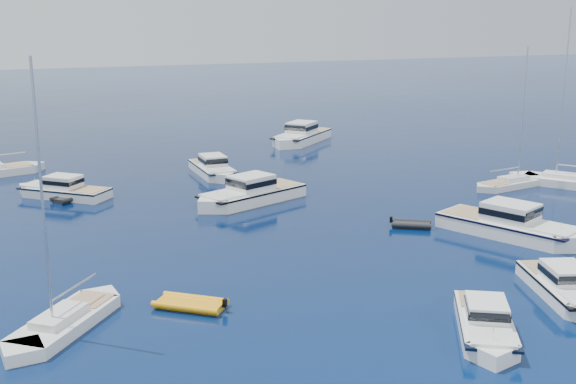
% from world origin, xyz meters
% --- Properties ---
extents(ground, '(400.00, 400.00, 0.00)m').
position_xyz_m(ground, '(0.00, 0.00, 0.00)').
color(ground, navy).
rests_on(ground, ground).
extents(motor_cruiser_near, '(5.59, 9.33, 2.34)m').
position_xyz_m(motor_cruiser_near, '(2.99, 2.45, 0.00)').
color(motor_cruiser_near, white).
rests_on(motor_cruiser_near, ground).
extents(motor_cruiser_right, '(7.88, 12.22, 3.08)m').
position_xyz_m(motor_cruiser_right, '(8.02, 12.87, 0.00)').
color(motor_cruiser_right, white).
rests_on(motor_cruiser_right, ground).
extents(motor_cruiser_left, '(6.63, 8.52, 2.21)m').
position_xyz_m(motor_cruiser_left, '(-4.18, 0.30, 0.00)').
color(motor_cruiser_left, white).
rests_on(motor_cruiser_left, ground).
extents(motor_cruiser_centre, '(11.82, 7.29, 2.97)m').
position_xyz_m(motor_cruiser_centre, '(-5.92, 29.26, 0.00)').
color(motor_cruiser_centre, silver).
rests_on(motor_cruiser_centre, ground).
extents(motor_cruiser_far_l, '(8.81, 8.47, 2.46)m').
position_xyz_m(motor_cruiser_far_l, '(-20.22, 37.46, 0.00)').
color(motor_cruiser_far_l, silver).
rests_on(motor_cruiser_far_l, ground).
extents(motor_cruiser_distant, '(11.75, 10.98, 3.24)m').
position_xyz_m(motor_cruiser_distant, '(10.17, 54.49, 0.00)').
color(motor_cruiser_distant, white).
rests_on(motor_cruiser_distant, ground).
extents(motor_cruiser_horizon, '(3.16, 9.65, 2.52)m').
position_xyz_m(motor_cruiser_horizon, '(-5.41, 40.84, 0.00)').
color(motor_cruiser_horizon, silver).
rests_on(motor_cruiser_horizon, ground).
extents(sailboat_fore, '(8.11, 8.96, 14.13)m').
position_xyz_m(sailboat_fore, '(-23.24, 9.28, 0.00)').
color(sailboat_fore, silver).
rests_on(sailboat_fore, ground).
extents(sailboat_mid_r, '(8.93, 11.01, 16.71)m').
position_xyz_m(sailboat_mid_r, '(23.22, 23.22, 0.00)').
color(sailboat_mid_r, white).
rests_on(sailboat_mid_r, ground).
extents(sailboat_centre, '(9.21, 3.65, 13.18)m').
position_xyz_m(sailboat_centre, '(18.11, 25.07, 0.00)').
color(sailboat_centre, silver).
rests_on(sailboat_centre, ground).
extents(tender_yellow, '(4.46, 4.24, 0.95)m').
position_xyz_m(tender_yellow, '(-16.68, 9.34, 0.00)').
color(tender_yellow, orange).
rests_on(tender_yellow, ground).
extents(tender_grey_near, '(3.47, 3.11, 0.95)m').
position_xyz_m(tender_grey_near, '(2.63, 17.62, 0.00)').
color(tender_grey_near, black).
rests_on(tender_grey_near, ground).
extents(tender_grey_far, '(4.26, 3.76, 0.95)m').
position_xyz_m(tender_grey_far, '(-19.48, 36.07, 0.00)').
color(tender_grey_far, black).
rests_on(tender_grey_far, ground).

